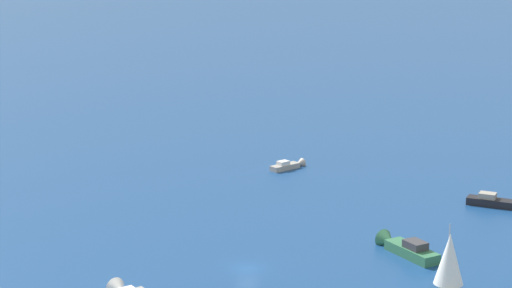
% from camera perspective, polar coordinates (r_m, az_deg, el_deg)
% --- Properties ---
extents(ground_plane, '(2000.00, 2000.00, 0.00)m').
position_cam_1_polar(ground_plane, '(125.39, -0.52, -7.46)').
color(ground_plane, navy).
extents(motorboat_far_port, '(3.41, 9.42, 2.67)m').
position_cam_1_polar(motorboat_far_port, '(155.74, 14.36, -3.42)').
color(motorboat_far_port, black).
rests_on(motorboat_far_port, ground_plane).
extents(motorboat_far_stbd, '(7.21, 5.38, 2.12)m').
position_cam_1_polar(motorboat_far_stbd, '(173.93, 2.00, -1.29)').
color(motorboat_far_stbd, '#9E9993').
rests_on(motorboat_far_stbd, ground_plane).
extents(sailboat_mid_cluster, '(6.84, 4.44, 8.50)m').
position_cam_1_polar(sailboat_mid_cluster, '(118.77, 11.51, -6.95)').
color(sailboat_mid_cluster, gold).
rests_on(sailboat_mid_cluster, ground_plane).
extents(motorboat_outer_ring_e, '(9.15, 9.86, 3.11)m').
position_cam_1_polar(motorboat_outer_ring_e, '(131.95, 8.93, -6.16)').
color(motorboat_outer_ring_e, '#33704C').
rests_on(motorboat_outer_ring_e, ground_plane).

